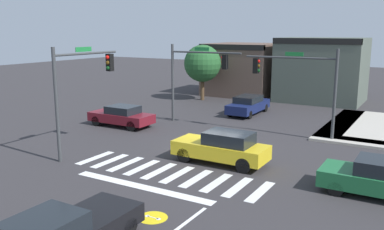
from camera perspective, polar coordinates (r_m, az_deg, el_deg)
ground_plane at (r=22.82m, az=3.00°, el=-4.68°), size 120.00×120.00×0.00m
crosswalk_near at (r=19.13m, az=-3.30°, el=-7.92°), size 9.34×2.46×0.01m
bike_detector_marking at (r=14.88m, az=-5.40°, el=-13.85°), size 1.05×1.05×0.01m
storefront_row at (r=40.75m, az=12.28°, el=6.16°), size 14.80×6.70×5.74m
traffic_signal_northwest at (r=28.37m, az=0.54°, el=6.23°), size 5.31×0.32×5.45m
traffic_signal_southwest at (r=22.03m, az=-14.95°, el=4.65°), size 0.32×4.47×5.61m
traffic_signal_northeast at (r=25.59m, az=14.31°, el=5.10°), size 5.61×0.32×5.36m
car_navy at (r=32.35m, az=7.74°, el=1.40°), size 1.78×4.75×1.43m
car_maroon at (r=28.38m, az=-9.66°, el=-0.11°), size 4.47×1.80×1.41m
car_yellow at (r=20.21m, az=4.19°, el=-4.45°), size 4.63×1.79×1.61m
roadside_tree at (r=38.39m, az=1.45°, el=7.08°), size 3.40×3.40×5.10m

